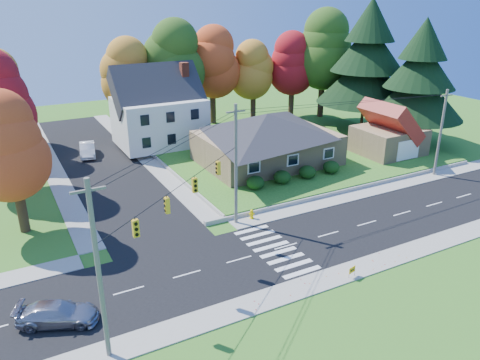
% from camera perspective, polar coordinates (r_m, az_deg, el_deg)
% --- Properties ---
extents(ground, '(120.00, 120.00, 0.00)m').
position_cam_1_polar(ground, '(35.65, 5.62, -8.05)').
color(ground, '#3D7923').
extents(road_main, '(90.00, 8.00, 0.02)m').
position_cam_1_polar(road_main, '(35.64, 5.62, -8.04)').
color(road_main, black).
rests_on(road_main, ground).
extents(road_cross, '(8.00, 44.00, 0.02)m').
position_cam_1_polar(road_cross, '(55.27, -16.74, 2.12)').
color(road_cross, black).
rests_on(road_cross, ground).
extents(sidewalk_north, '(90.00, 2.00, 0.08)m').
position_cam_1_polar(sidewalk_north, '(39.36, 1.59, -4.86)').
color(sidewalk_north, '#9C9A90').
rests_on(sidewalk_north, ground).
extents(sidewalk_south, '(90.00, 2.00, 0.08)m').
position_cam_1_polar(sidewalk_south, '(32.24, 10.64, -11.77)').
color(sidewalk_south, '#9C9A90').
rests_on(sidewalk_south, ground).
extents(lawn, '(30.00, 30.00, 0.50)m').
position_cam_1_polar(lawn, '(58.33, 4.89, 4.23)').
color(lawn, '#3D7923').
rests_on(lawn, ground).
extents(ranch_house, '(14.60, 10.60, 5.40)m').
position_cam_1_polar(ranch_house, '(50.85, 3.31, 5.21)').
color(ranch_house, tan).
rests_on(ranch_house, lawn).
extents(colonial_house, '(10.40, 8.40, 9.60)m').
position_cam_1_polar(colonial_house, '(57.83, -9.83, 8.30)').
color(colonial_house, silver).
rests_on(colonial_house, lawn).
extents(garage, '(7.30, 6.30, 4.60)m').
position_cam_1_polar(garage, '(56.52, 17.75, 5.45)').
color(garage, tan).
rests_on(garage, lawn).
extents(hedge_row, '(10.70, 1.70, 1.27)m').
position_cam_1_polar(hedge_row, '(46.36, 6.71, 0.67)').
color(hedge_row, '#163A10').
rests_on(hedge_row, lawn).
extents(traffic_infrastructure, '(38.10, 10.66, 10.00)m').
position_cam_1_polar(traffic_infrastructure, '(34.38, 4.48, 0.34)').
color(traffic_infrastructure, '#666059').
rests_on(traffic_infrastructure, ground).
extents(tree_lot_0, '(6.72, 6.72, 12.51)m').
position_cam_1_polar(tree_lot_0, '(62.22, -13.72, 12.43)').
color(tree_lot_0, '#3F2A19').
rests_on(tree_lot_0, lawn).
extents(tree_lot_1, '(7.84, 7.84, 14.60)m').
position_cam_1_polar(tree_lot_1, '(62.89, -8.16, 14.11)').
color(tree_lot_1, '#3F2A19').
rests_on(tree_lot_1, lawn).
extents(tree_lot_2, '(7.28, 7.28, 13.56)m').
position_cam_1_polar(tree_lot_2, '(66.18, -3.43, 14.08)').
color(tree_lot_2, '#3F2A19').
rests_on(tree_lot_2, lawn).
extents(tree_lot_3, '(6.16, 6.16, 11.47)m').
position_cam_1_polar(tree_lot_3, '(68.22, 1.65, 13.22)').
color(tree_lot_3, '#3F2A19').
rests_on(tree_lot_3, lawn).
extents(tree_lot_4, '(6.72, 6.72, 12.51)m').
position_cam_1_polar(tree_lot_4, '(70.46, 6.44, 13.90)').
color(tree_lot_4, '#3F2A19').
rests_on(tree_lot_4, lawn).
extents(tree_lot_5, '(8.40, 8.40, 15.64)m').
position_cam_1_polar(tree_lot_5, '(70.99, 10.22, 15.36)').
color(tree_lot_5, '#3F2A19').
rests_on(tree_lot_5, lawn).
extents(conifer_east_a, '(12.80, 12.80, 16.96)m').
position_cam_1_polar(conifer_east_a, '(65.71, 15.27, 13.71)').
color(conifer_east_a, '#3F2A19').
rests_on(conifer_east_a, lawn).
extents(conifer_east_b, '(11.20, 11.20, 14.84)m').
position_cam_1_polar(conifer_east_b, '(61.08, 21.03, 11.44)').
color(conifer_east_b, '#3F2A19').
rests_on(conifer_east_b, lawn).
extents(tree_west_0, '(6.16, 6.16, 11.47)m').
position_cam_1_polar(tree_west_0, '(38.93, -26.28, 3.81)').
color(tree_west_0, '#3F2A19').
rests_on(tree_west_0, ground).
extents(silver_sedan, '(4.90, 3.51, 1.32)m').
position_cam_1_polar(silver_sedan, '(29.59, -21.33, -14.92)').
color(silver_sedan, '#9696A7').
rests_on(silver_sedan, road_main).
extents(white_car, '(2.46, 4.94, 1.55)m').
position_cam_1_polar(white_car, '(57.57, -18.10, 3.56)').
color(white_car, silver).
rests_on(white_car, road_cross).
extents(fire_hydrant, '(0.50, 0.39, 0.88)m').
position_cam_1_polar(fire_hydrant, '(39.38, 1.43, -4.23)').
color(fire_hydrant, '#FCCE00').
rests_on(fire_hydrant, ground).
extents(yard_sign, '(0.64, 0.18, 0.81)m').
position_cam_1_polar(yard_sign, '(32.48, 13.52, -10.63)').
color(yard_sign, black).
rests_on(yard_sign, ground).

